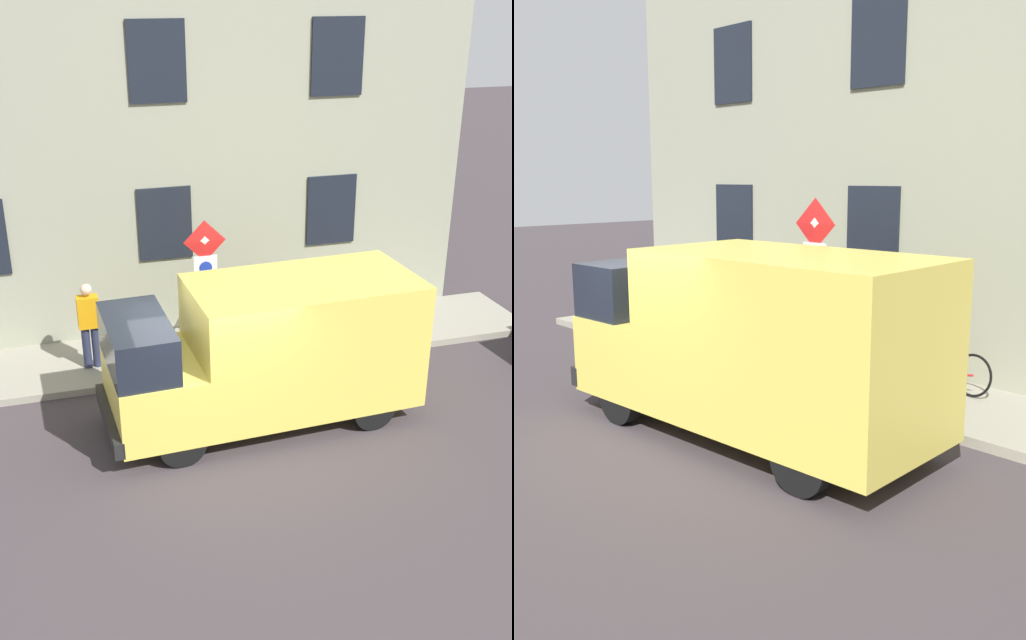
% 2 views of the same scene
% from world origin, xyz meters
% --- Properties ---
extents(ground_plane, '(80.00, 80.00, 0.00)m').
position_xyz_m(ground_plane, '(0.00, 0.00, 0.00)').
color(ground_plane, '#3D3539').
extents(sidewalk_slab, '(2.16, 15.17, 0.14)m').
position_xyz_m(sidewalk_slab, '(3.41, 0.00, 0.07)').
color(sidewalk_slab, gray).
rests_on(sidewalk_slab, ground_plane).
extents(building_facade, '(0.75, 13.17, 7.83)m').
position_xyz_m(building_facade, '(4.84, 0.00, 3.92)').
color(building_facade, gray).
rests_on(building_facade, ground_plane).
extents(sign_post_stacked, '(0.15, 0.56, 2.84)m').
position_xyz_m(sign_post_stacked, '(2.52, -0.39, 1.94)').
color(sign_post_stacked, '#474C47').
rests_on(sign_post_stacked, sidewalk_slab).
extents(delivery_van, '(2.23, 5.41, 2.50)m').
position_xyz_m(delivery_van, '(0.63, -1.03, 1.33)').
color(delivery_van, '#DFC94F').
rests_on(delivery_van, ground_plane).
extents(bicycle_red, '(0.46, 1.71, 0.89)m').
position_xyz_m(bicycle_red, '(3.94, -1.87, 0.51)').
color(bicycle_red, black).
rests_on(bicycle_red, sidewalk_slab).
extents(bicycle_blue, '(0.46, 1.71, 0.89)m').
position_xyz_m(bicycle_blue, '(3.94, -1.01, 0.51)').
color(bicycle_blue, black).
rests_on(bicycle_blue, sidewalk_slab).
extents(pedestrian, '(0.27, 0.40, 1.72)m').
position_xyz_m(pedestrian, '(3.19, 1.76, 1.07)').
color(pedestrian, '#262B47').
rests_on(pedestrian, sidewalk_slab).
extents(litter_bin, '(0.44, 0.44, 0.90)m').
position_xyz_m(litter_bin, '(2.67, -0.72, 0.59)').
color(litter_bin, '#2D5133').
rests_on(litter_bin, sidewalk_slab).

